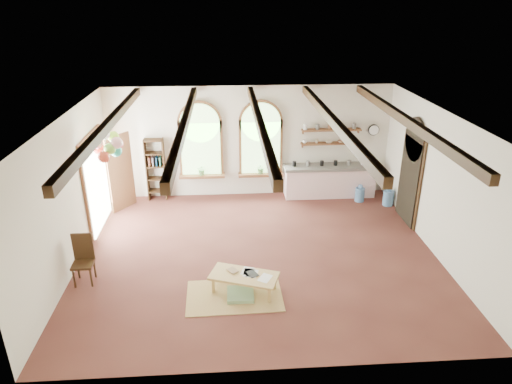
{
  "coord_description": "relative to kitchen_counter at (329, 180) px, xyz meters",
  "views": [
    {
      "loc": [
        -0.68,
        -8.98,
        5.44
      ],
      "look_at": [
        -0.03,
        0.6,
        1.3
      ],
      "focal_mm": 32.0,
      "sensor_mm": 36.0,
      "label": 1
    }
  ],
  "objects": [
    {
      "name": "window_right",
      "position": [
        -2.0,
        0.23,
        1.16
      ],
      "size": [
        1.3,
        0.28,
        2.2
      ],
      "color": "brown",
      "rests_on": "floor"
    },
    {
      "name": "shelf_cup_b",
      "position": [
        -0.4,
        0.18,
        1.14
      ],
      "size": [
        0.1,
        0.1,
        0.09
      ],
      "primitive_type": "imported",
      "color": "beige",
      "rests_on": "wall_shelf_lower"
    },
    {
      "name": "shelf_bowl_a",
      "position": [
        -0.05,
        0.18,
        1.12
      ],
      "size": [
        0.22,
        0.22,
        0.05
      ],
      "primitive_type": "imported",
      "color": "beige",
      "rests_on": "wall_shelf_lower"
    },
    {
      "name": "water_jug_a",
      "position": [
        0.8,
        -0.45,
        -0.25
      ],
      "size": [
        0.27,
        0.27,
        0.52
      ],
      "color": "#517EAD",
      "rests_on": "floor"
    },
    {
      "name": "window_left",
      "position": [
        -3.7,
        0.23,
        1.16
      ],
      "size": [
        1.3,
        0.28,
        2.2
      ],
      "color": "brown",
      "rests_on": "floor"
    },
    {
      "name": "shelf_vase",
      "position": [
        0.65,
        0.18,
        1.19
      ],
      "size": [
        0.18,
        0.18,
        0.19
      ],
      "primitive_type": "imported",
      "color": "slate",
      "rests_on": "wall_shelf_lower"
    },
    {
      "name": "balloon_cluster",
      "position": [
        -5.71,
        -2.07,
        1.86
      ],
      "size": [
        0.91,
        1.01,
        1.16
      ],
      "color": "silver",
      "rests_on": "floor"
    },
    {
      "name": "ceiling_beams",
      "position": [
        -2.3,
        -3.2,
        2.62
      ],
      "size": [
        6.2,
        6.8,
        0.18
      ],
      "primitive_type": null,
      "color": "#352011",
      "rests_on": "ceiling"
    },
    {
      "name": "bookshelf",
      "position": [
        -5.0,
        0.12,
        0.42
      ],
      "size": [
        0.53,
        0.32,
        1.8
      ],
      "color": "#352011",
      "rests_on": "floor"
    },
    {
      "name": "table_book",
      "position": [
        -2.98,
        -4.47,
        -0.09
      ],
      "size": [
        0.27,
        0.28,
        0.02
      ],
      "primitive_type": "imported",
      "rotation": [
        0.0,
        0.0,
        0.61
      ],
      "color": "olive",
      "rests_on": "coffee_table"
    },
    {
      "name": "shelf_cup_a",
      "position": [
        -0.75,
        0.18,
        1.14
      ],
      "size": [
        0.12,
        0.1,
        0.1
      ],
      "primitive_type": "imported",
      "color": "white",
      "rests_on": "wall_shelf_lower"
    },
    {
      "name": "wall_shelf_upper",
      "position": [
        0.0,
        0.18,
        1.47
      ],
      "size": [
        1.7,
        0.24,
        0.04
      ],
      "primitive_type": "cube",
      "color": "brown",
      "rests_on": "wall_back"
    },
    {
      "name": "floor_mat",
      "position": [
        -2.9,
        -4.74,
        -0.47
      ],
      "size": [
        1.89,
        1.19,
        0.02
      ],
      "primitive_type": "cube",
      "rotation": [
        0.0,
        0.0,
        0.02
      ],
      "color": "tan",
      "rests_on": "floor"
    },
    {
      "name": "left_doorway",
      "position": [
        -6.25,
        -1.4,
        0.67
      ],
      "size": [
        0.1,
        1.9,
        2.5
      ],
      "primitive_type": "cube",
      "color": "brown",
      "rests_on": "floor"
    },
    {
      "name": "tablet",
      "position": [
        -2.53,
        -4.56,
        -0.09
      ],
      "size": [
        0.27,
        0.3,
        0.01
      ],
      "primitive_type": "cube",
      "rotation": [
        0.0,
        0.0,
        0.46
      ],
      "color": "black",
      "rests_on": "coffee_table"
    },
    {
      "name": "right_doorway",
      "position": [
        1.65,
        -1.7,
        0.62
      ],
      "size": [
        0.1,
        1.3,
        2.4
      ],
      "primitive_type": "cube",
      "color": "black",
      "rests_on": "floor"
    },
    {
      "name": "shelf_bowl_b",
      "position": [
        0.3,
        0.18,
        1.12
      ],
      "size": [
        0.2,
        0.2,
        0.06
      ],
      "primitive_type": "imported",
      "color": "#8C664C",
      "rests_on": "wall_shelf_lower"
    },
    {
      "name": "floor_cushion",
      "position": [
        -2.78,
        -4.76,
        -0.43
      ],
      "size": [
        0.52,
        0.52,
        0.09
      ],
      "primitive_type": "cube",
      "rotation": [
        0.0,
        0.0,
        -0.0
      ],
      "color": "gray",
      "rests_on": "floor"
    },
    {
      "name": "water_jug_b",
      "position": [
        1.52,
        -0.78,
        -0.23
      ],
      "size": [
        0.29,
        0.29,
        0.56
      ],
      "color": "#517EAD",
      "rests_on": "floor"
    },
    {
      "name": "side_chair",
      "position": [
        -5.95,
        -4.03,
        -0.18
      ],
      "size": [
        0.43,
        0.43,
        1.04
      ],
      "color": "#352011",
      "rests_on": "floor"
    },
    {
      "name": "wall_clock",
      "position": [
        1.25,
        0.25,
        1.42
      ],
      "size": [
        0.32,
        0.04,
        0.32
      ],
      "primitive_type": "cylinder",
      "rotation": [
        1.57,
        0.0,
        0.0
      ],
      "color": "black",
      "rests_on": "wall_back"
    },
    {
      "name": "floor",
      "position": [
        -2.3,
        -3.2,
        -0.48
      ],
      "size": [
        8.0,
        8.0,
        0.0
      ],
      "primitive_type": "plane",
      "color": "brown",
      "rests_on": "ground"
    },
    {
      "name": "kitchen_counter",
      "position": [
        0.0,
        0.0,
        0.0
      ],
      "size": [
        2.68,
        0.62,
        0.94
      ],
      "color": "beige",
      "rests_on": "floor"
    },
    {
      "name": "potted_plant_left",
      "position": [
        -3.7,
        0.12,
        0.37
      ],
      "size": [
        0.27,
        0.23,
        0.3
      ],
      "primitive_type": "imported",
      "color": "#598C4C",
      "rests_on": "window_left"
    },
    {
      "name": "coffee_table",
      "position": [
        -2.7,
        -4.58,
        -0.14
      ],
      "size": [
        1.45,
        1.02,
        0.38
      ],
      "color": "tan",
      "rests_on": "floor"
    },
    {
      "name": "wall_shelf_lower",
      "position": [
        0.0,
        0.18,
        1.07
      ],
      "size": [
        1.7,
        0.24,
        0.04
      ],
      "primitive_type": "cube",
      "color": "brown",
      "rests_on": "wall_back"
    },
    {
      "name": "potted_plant_right",
      "position": [
        -2.0,
        0.12,
        0.37
      ],
      "size": [
        0.27,
        0.23,
        0.3
      ],
      "primitive_type": "imported",
      "color": "#598C4C",
      "rests_on": "window_right"
    }
  ]
}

